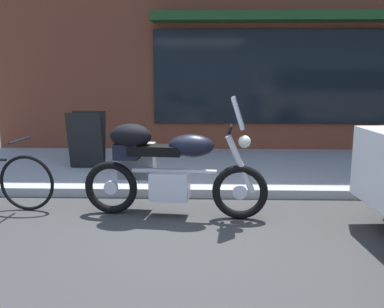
# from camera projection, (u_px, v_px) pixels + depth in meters

# --- Properties ---
(ground_plane) EXTENTS (80.00, 80.00, 0.00)m
(ground_plane) POSITION_uv_depth(u_px,v_px,m) (187.00, 237.00, 4.37)
(ground_plane) COLOR #333333
(touring_motorcycle) EXTENTS (2.14, 0.79, 1.39)m
(touring_motorcycle) POSITION_uv_depth(u_px,v_px,m) (163.00, 165.00, 4.95)
(touring_motorcycle) COLOR black
(touring_motorcycle) RESTS_ON ground_plane
(sandwich_board_sign) EXTENTS (0.55, 0.41, 0.90)m
(sandwich_board_sign) POSITION_uv_depth(u_px,v_px,m) (87.00, 140.00, 6.92)
(sandwich_board_sign) COLOR black
(sandwich_board_sign) RESTS_ON sidewalk_curb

